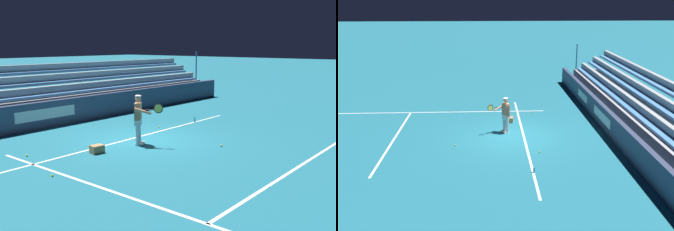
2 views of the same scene
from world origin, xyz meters
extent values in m
plane|color=#1E6B7F|center=(0.00, 0.00, 0.00)|extent=(160.00, 160.00, 0.00)
cube|color=white|center=(0.00, -0.50, 0.00)|extent=(12.00, 0.10, 0.01)
cube|color=white|center=(4.11, 4.00, 0.00)|extent=(0.10, 12.00, 0.01)
cube|color=white|center=(0.00, 5.50, 0.00)|extent=(8.22, 0.10, 0.01)
cube|color=#384260|center=(0.00, -4.57, 0.55)|extent=(23.26, 0.24, 1.10)
cube|color=silver|center=(0.99, -4.44, 0.61)|extent=(2.80, 0.01, 0.44)
cube|color=silver|center=(5.07, -4.44, 0.61)|extent=(2.20, 0.01, 0.40)
cube|color=#9EA3A8|center=(0.00, -6.37, 0.55)|extent=(22.10, 2.40, 1.10)
cube|color=#4C89CC|center=(0.00, -5.57, 1.18)|extent=(21.65, 0.40, 0.12)
cube|color=#9EA3A8|center=(0.00, -5.85, 1.33)|extent=(22.10, 0.24, 0.45)
cube|color=#4C89CC|center=(0.00, -6.37, 1.63)|extent=(21.65, 0.40, 0.12)
cube|color=#9EA3A8|center=(0.00, -6.65, 1.77)|extent=(22.10, 0.24, 0.45)
cube|color=#4C89CC|center=(0.00, -7.17, 2.08)|extent=(21.65, 0.40, 0.12)
cylinder|color=#4C70B2|center=(10.72, -5.27, 1.48)|extent=(0.08, 0.08, 2.95)
cylinder|color=silver|center=(0.49, 0.25, 0.44)|extent=(0.15, 0.15, 0.88)
cylinder|color=silver|center=(0.67, 0.38, 0.44)|extent=(0.15, 0.15, 0.88)
cube|color=white|center=(0.45, 0.30, 0.04)|extent=(0.25, 0.29, 0.09)
cube|color=white|center=(0.63, 0.43, 0.04)|extent=(0.25, 0.29, 0.09)
cube|color=silver|center=(0.58, 0.31, 0.80)|extent=(0.40, 0.37, 0.20)
cube|color=#A37556|center=(0.58, 0.31, 1.17)|extent=(0.42, 0.38, 0.58)
sphere|color=#A37556|center=(0.57, 0.32, 1.60)|extent=(0.21, 0.21, 0.21)
cylinder|color=white|center=(0.57, 0.32, 1.69)|extent=(0.20, 0.20, 0.05)
cylinder|color=#A37556|center=(0.38, 0.17, 1.13)|extent=(0.09, 0.09, 0.56)
cylinder|color=#A37556|center=(0.66, 0.62, 1.22)|extent=(0.41, 0.53, 0.24)
cylinder|color=black|center=(0.53, 0.82, 1.27)|extent=(0.20, 0.26, 0.03)
torus|color=black|center=(0.37, 1.05, 1.31)|extent=(0.20, 0.27, 0.31)
cylinder|color=#D6D14C|center=(0.37, 1.05, 1.31)|extent=(0.16, 0.22, 0.27)
cube|color=#A87F51|center=(2.16, 0.01, 0.13)|extent=(0.44, 0.36, 0.26)
sphere|color=#CCE533|center=(-1.04, 2.63, 0.03)|extent=(0.07, 0.07, 0.07)
sphere|color=#CCE533|center=(4.39, 0.84, 0.03)|extent=(0.07, 0.07, 0.07)
sphere|color=#CCE533|center=(3.78, -1.37, 0.03)|extent=(0.07, 0.07, 0.07)
sphere|color=#CCE533|center=(-2.02, -0.98, 0.03)|extent=(0.07, 0.07, 0.07)
cylinder|color=#33B2E5|center=(-3.92, -0.53, 0.11)|extent=(0.07, 0.07, 0.22)
camera|label=1|loc=(10.05, 9.37, 3.42)|focal=42.00mm
camera|label=2|loc=(-17.24, 1.15, 6.41)|focal=42.00mm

